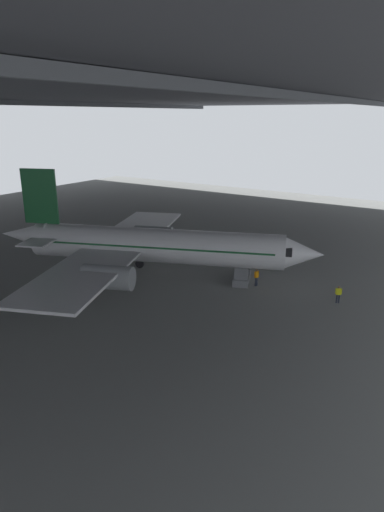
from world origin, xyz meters
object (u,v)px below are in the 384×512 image
object	(u,v)px
airplane_main	(149,245)
boarding_stairs	(242,274)
crew_worker_near_nose	(338,293)
crew_worker_by_stairs	(256,276)

from	to	relation	value
airplane_main	boarding_stairs	bearing A→B (deg)	-65.26
boarding_stairs	crew_worker_near_nose	bearing A→B (deg)	-91.63
boarding_stairs	crew_worker_near_nose	size ratio (longest dim) A/B	2.85
crew_worker_near_nose	crew_worker_by_stairs	distance (m)	7.60
boarding_stairs	crew_worker_near_nose	world-z (taller)	boarding_stairs
airplane_main	boarding_stairs	world-z (taller)	airplane_main
crew_worker_by_stairs	crew_worker_near_nose	bearing A→B (deg)	-89.09
crew_worker_by_stairs	airplane_main	bearing A→B (deg)	108.99
boarding_stairs	crew_worker_near_nose	xyz separation A→B (m)	(-0.27, -9.29, 0.17)
crew_worker_near_nose	crew_worker_by_stairs	bearing A→B (deg)	90.91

